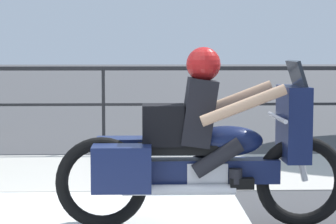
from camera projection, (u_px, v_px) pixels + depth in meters
name	position (u px, v px, depth m)	size (l,w,h in m)	color
sidewalk_band	(95.00, 171.00, 8.18)	(44.00, 2.40, 0.01)	#B7B2A8
fence_railing	(103.00, 85.00, 9.76)	(36.00, 0.05, 1.27)	#232326
motorcycle	(200.00, 149.00, 5.54)	(2.49, 0.76, 1.54)	black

